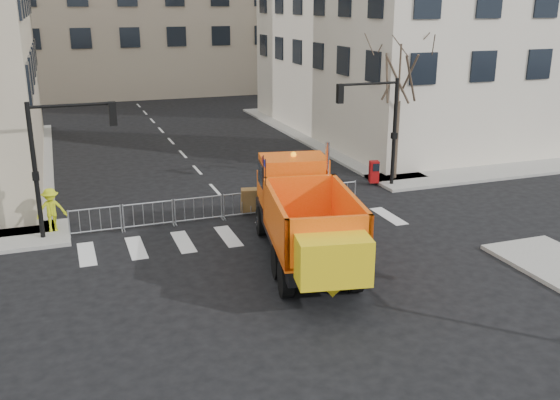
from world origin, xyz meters
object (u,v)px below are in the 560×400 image
object	(u,v)px
cop_c	(310,191)
plow_truck	(305,215)
cop_b	(307,195)
cop_a	(301,198)
worker	(51,210)
newspaper_box	(374,172)

from	to	relation	value
cop_c	plow_truck	bearing A→B (deg)	5.97
cop_b	cop_c	size ratio (longest dim) A/B	0.84
cop_a	cop_b	xyz separation A→B (m)	(0.37, 0.26, 0.01)
plow_truck	cop_a	xyz separation A→B (m)	(1.73, 4.68, -0.94)
plow_truck	cop_b	size ratio (longest dim) A/B	6.20
cop_c	worker	distance (m)	10.68
plow_truck	cop_b	xyz separation A→B (m)	(2.10, 4.94, -0.93)
plow_truck	cop_a	distance (m)	5.08
cop_b	plow_truck	bearing A→B (deg)	93.17
worker	newspaper_box	size ratio (longest dim) A/B	1.61
cop_c	newspaper_box	bearing A→B (deg)	153.06
cop_c	worker	world-z (taller)	cop_c
cop_a	cop_b	size ratio (longest dim) A/B	0.99
cop_b	cop_a	bearing A→B (deg)	60.62
cop_c	newspaper_box	distance (m)	5.63
cop_b	newspaper_box	size ratio (longest dim) A/B	1.57
cop_b	newspaper_box	world-z (taller)	cop_b
plow_truck	cop_c	size ratio (longest dim) A/B	5.21
plow_truck	worker	size ratio (longest dim) A/B	6.07
plow_truck	cop_b	distance (m)	5.45
cop_a	plow_truck	bearing A→B (deg)	72.40
plow_truck	cop_a	size ratio (longest dim) A/B	6.29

